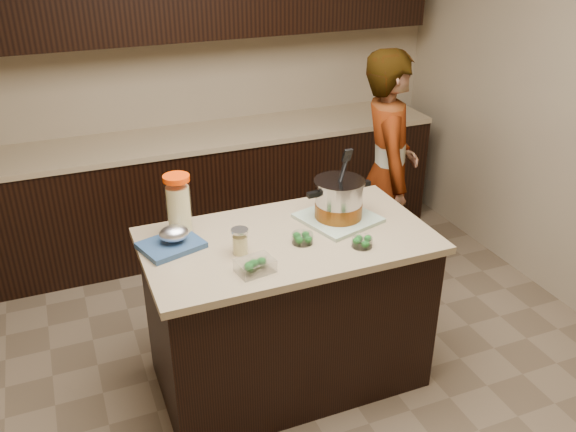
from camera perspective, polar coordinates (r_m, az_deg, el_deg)
name	(u,v)px	position (r m, az deg, el deg)	size (l,w,h in m)	color
ground_plane	(288,375)	(3.60, 0.00, -14.65)	(4.00, 4.00, 0.00)	brown
room_shell	(288,77)	(2.78, 0.00, 12.89)	(4.04, 4.04, 2.72)	tan
back_cabinets	(200,127)	(4.59, -8.28, 8.20)	(3.60, 0.63, 2.33)	black
island	(288,310)	(3.32, 0.00, -8.79)	(1.46, 0.81, 0.90)	black
dish_towel	(338,218)	(3.26, 4.71, -0.18)	(0.36, 0.36, 0.02)	#5B885D
stock_pot	(339,201)	(3.21, 4.77, 1.38)	(0.37, 0.29, 0.38)	#B7B7BC
lemonade_pitcher	(179,208)	(3.08, -10.18, 0.73)	(0.16, 0.16, 0.32)	#E1D18A
mason_jar	(240,242)	(2.92, -4.50, -2.43)	(0.09, 0.09, 0.14)	#E1D18A
broccoli_tub_left	(302,239)	(3.02, 1.36, -2.13)	(0.14, 0.14, 0.05)	silver
broccoli_tub_right	(362,242)	(3.01, 6.95, -2.47)	(0.13, 0.13, 0.05)	silver
broccoli_tub_rect	(255,266)	(2.79, -3.10, -4.72)	(0.19, 0.15, 0.06)	silver
blue_tray	(172,241)	(3.02, -10.77, -2.28)	(0.34, 0.30, 0.11)	navy
person	(387,174)	(4.07, 9.26, 3.88)	(0.60, 0.39, 1.64)	gray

